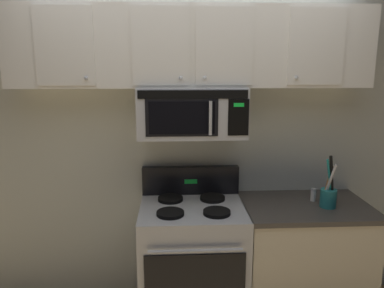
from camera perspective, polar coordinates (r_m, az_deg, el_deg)
back_wall at (r=2.96m, az=-0.30°, el=1.23°), size 5.20×0.10×2.70m
stove_range at (r=2.92m, az=0.07°, el=-17.46°), size 0.76×0.69×1.12m
over_range_microwave at (r=2.67m, az=-0.06°, el=4.95°), size 0.76×0.43×0.35m
upper_cabinets at (r=2.69m, az=-0.09°, el=14.59°), size 2.50×0.36×0.55m
counter_segment at (r=3.09m, az=16.53°, el=-16.59°), size 0.93×0.65×0.90m
utensil_crock_teal at (r=2.86m, az=20.20°, el=-7.30°), size 0.11×0.12×0.39m
salt_shaker at (r=2.97m, az=18.10°, el=-7.43°), size 0.04×0.04×0.10m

